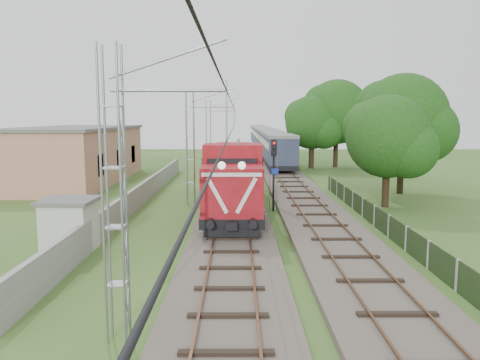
{
  "coord_description": "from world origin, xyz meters",
  "views": [
    {
      "loc": [
        0.3,
        -20.27,
        6.12
      ],
      "look_at": [
        0.42,
        8.84,
        2.2
      ],
      "focal_mm": 35.0,
      "sensor_mm": 36.0,
      "label": 1
    }
  ],
  "objects_px": {
    "coach_rake": "(265,138)",
    "signal_post": "(274,162)",
    "locomotive": "(234,175)",
    "relay_hut": "(70,225)"
  },
  "relations": [
    {
      "from": "coach_rake",
      "to": "signal_post",
      "type": "bearing_deg",
      "value": -92.63
    },
    {
      "from": "locomotive",
      "to": "coach_rake",
      "type": "bearing_deg",
      "value": 84.46
    },
    {
      "from": "coach_rake",
      "to": "relay_hut",
      "type": "height_order",
      "value": "coach_rake"
    },
    {
      "from": "coach_rake",
      "to": "signal_post",
      "type": "height_order",
      "value": "signal_post"
    },
    {
      "from": "coach_rake",
      "to": "relay_hut",
      "type": "bearing_deg",
      "value": -101.45
    },
    {
      "from": "coach_rake",
      "to": "signal_post",
      "type": "xyz_separation_m",
      "value": [
        -2.39,
        -52.09,
        0.66
      ]
    },
    {
      "from": "coach_rake",
      "to": "locomotive",
      "type": "bearing_deg",
      "value": -95.54
    },
    {
      "from": "locomotive",
      "to": "coach_rake",
      "type": "xyz_separation_m",
      "value": [
        5.0,
        51.55,
        0.24
      ]
    },
    {
      "from": "locomotive",
      "to": "coach_rake",
      "type": "height_order",
      "value": "locomotive"
    },
    {
      "from": "signal_post",
      "to": "locomotive",
      "type": "bearing_deg",
      "value": 168.41
    }
  ]
}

